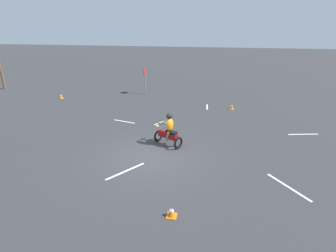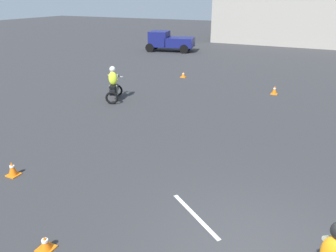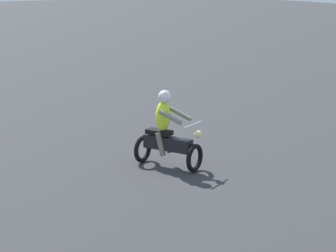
{
  "view_description": "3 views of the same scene",
  "coord_description": "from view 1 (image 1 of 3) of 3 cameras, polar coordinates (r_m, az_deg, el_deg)",
  "views": [
    {
      "loc": [
        -10.23,
        -2.7,
        5.59
      ],
      "look_at": [
        1.3,
        -0.55,
        1.0
      ],
      "focal_mm": 28.0,
      "sensor_mm": 36.0,
      "label": 1
    },
    {
      "loc": [
        0.67,
        -5.18,
        4.72
      ],
      "look_at": [
        -3.47,
        3.4,
        0.9
      ],
      "focal_mm": 35.0,
      "sensor_mm": 36.0,
      "label": 2
    },
    {
      "loc": [
        -0.8,
        18.44,
        4.16
      ],
      "look_at": [
        -8.25,
        7.35,
        0.9
      ],
      "focal_mm": 70.0,
      "sensor_mm": 36.0,
      "label": 3
    }
  ],
  "objects": [
    {
      "name": "lane_stripe_s",
      "position": [
        15.98,
        27.36,
        -1.6
      ],
      "size": [
        0.46,
        1.62,
        0.01
      ],
      "primitive_type": "cube",
      "rotation": [
        0.0,
        0.0,
        6.51
      ],
      "color": "silver",
      "rests_on": "ground"
    },
    {
      "name": "traffic_cone_far_center",
      "position": [
        18.85,
        13.65,
        4.07
      ],
      "size": [
        0.32,
        0.32,
        0.37
      ],
      "color": "orange",
      "rests_on": "ground"
    },
    {
      "name": "lane_stripe_e",
      "position": [
        19.11,
        8.51,
        4.14
      ],
      "size": [
        1.25,
        0.15,
        0.01
      ],
      "primitive_type": "cube",
      "rotation": [
        0.0,
        0.0,
        1.61
      ],
      "color": "silver",
      "rests_on": "ground"
    },
    {
      "name": "motorcycle_rider_foreground",
      "position": [
        12.68,
        0.12,
        -1.19
      ],
      "size": [
        1.23,
        1.51,
        1.66
      ],
      "rotation": [
        0.0,
        0.0,
        5.75
      ],
      "color": "black",
      "rests_on": "ground"
    },
    {
      "name": "lane_stripe_n",
      "position": [
        16.27,
        -9.51,
        0.99
      ],
      "size": [
        0.46,
        1.47,
        0.01
      ],
      "primitive_type": "cube",
      "rotation": [
        0.0,
        0.0,
        2.89
      ],
      "color": "silver",
      "rests_on": "ground"
    },
    {
      "name": "traffic_cone_near_left",
      "position": [
        8.52,
        0.79,
        -18.3
      ],
      "size": [
        0.32,
        0.32,
        0.32
      ],
      "color": "orange",
      "rests_on": "ground"
    },
    {
      "name": "ground_plane",
      "position": [
        11.97,
        -3.77,
        -6.53
      ],
      "size": [
        120.0,
        120.0,
        0.0
      ],
      "primitive_type": "plane",
      "color": "#333335"
    },
    {
      "name": "stop_sign",
      "position": [
        22.25,
        -5.1,
        11.06
      ],
      "size": [
        0.7,
        0.08,
        2.3
      ],
      "color": "slate",
      "rests_on": "ground"
    },
    {
      "name": "lane_stripe_nw",
      "position": [
        10.93,
        -9.23,
        -9.68
      ],
      "size": [
        1.57,
        1.18,
        0.01
      ],
      "primitive_type": "cube",
      "rotation": [
        0.0,
        0.0,
        4.08
      ],
      "color": "silver",
      "rests_on": "ground"
    },
    {
      "name": "traffic_cone_far_right",
      "position": [
        22.7,
        -22.25,
        5.94
      ],
      "size": [
        0.32,
        0.32,
        0.34
      ],
      "color": "orange",
      "rests_on": "ground"
    },
    {
      "name": "lane_stripe_sw",
      "position": [
        10.82,
        24.7,
        -11.94
      ],
      "size": [
        1.62,
        1.25,
        0.01
      ],
      "primitive_type": "cube",
      "rotation": [
        0.0,
        0.0,
        5.36
      ],
      "color": "silver",
      "rests_on": "ground"
    }
  ]
}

